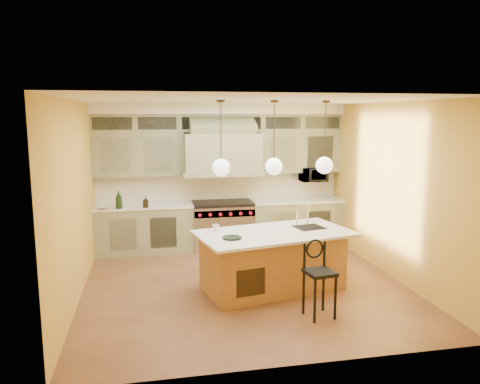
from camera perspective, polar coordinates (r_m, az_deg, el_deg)
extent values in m
plane|color=brown|center=(7.63, 0.51, -11.22)|extent=(5.00, 5.00, 0.00)
plane|color=white|center=(7.14, 0.54, 11.12)|extent=(5.00, 5.00, 0.00)
plane|color=gold|center=(9.68, -2.50, 2.05)|extent=(5.00, 0.00, 5.00)
plane|color=gold|center=(4.88, 6.55, -5.33)|extent=(5.00, 0.00, 5.00)
plane|color=gold|center=(7.17, -19.44, -1.06)|extent=(0.00, 5.00, 5.00)
plane|color=gold|center=(8.12, 18.06, 0.18)|extent=(0.00, 5.00, 5.00)
cube|color=gray|center=(9.43, -11.53, -4.51)|extent=(1.90, 0.65, 0.90)
cube|color=gray|center=(9.90, 6.75, -3.72)|extent=(1.90, 0.65, 0.90)
cube|color=white|center=(9.33, -11.62, -1.71)|extent=(1.90, 0.68, 0.04)
cube|color=white|center=(9.80, 6.81, -1.05)|extent=(1.90, 0.68, 0.04)
cube|color=silver|center=(9.69, -2.47, 0.69)|extent=(5.00, 0.04, 0.56)
cube|color=gray|center=(9.34, -12.28, 4.51)|extent=(1.75, 0.35, 0.85)
cube|color=gray|center=(9.84, 7.07, 4.89)|extent=(1.75, 0.35, 0.85)
cube|color=gray|center=(9.28, -2.19, 4.84)|extent=(1.50, 0.70, 0.75)
cube|color=gray|center=(9.32, -2.18, 2.39)|extent=(1.60, 0.76, 0.10)
cube|color=#333833|center=(9.43, -2.38, 8.41)|extent=(5.00, 0.35, 0.35)
cube|color=white|center=(9.41, -2.38, 10.09)|extent=(5.00, 0.47, 0.20)
cube|color=silver|center=(9.52, -2.13, -4.19)|extent=(1.20, 0.70, 0.90)
cube|color=black|center=(9.42, -2.15, -1.35)|extent=(1.20, 0.70, 0.06)
cube|color=silver|center=(9.14, -1.83, -2.65)|extent=(1.20, 0.06, 0.14)
cube|color=#965C35|center=(7.34, 4.01, -8.44)|extent=(2.23, 1.39, 0.88)
cube|color=white|center=(7.17, 4.23, -5.05)|extent=(2.53, 1.69, 0.04)
cube|color=black|center=(7.52, 8.42, -4.44)|extent=(0.52, 0.48, 0.05)
cylinder|color=black|center=(6.30, 9.12, -13.01)|extent=(0.04, 0.04, 0.60)
cylinder|color=black|center=(6.44, 11.55, -12.54)|extent=(0.04, 0.04, 0.60)
cylinder|color=black|center=(6.54, 7.76, -12.09)|extent=(0.04, 0.04, 0.60)
cylinder|color=black|center=(6.69, 10.13, -11.67)|extent=(0.04, 0.04, 0.60)
cube|color=black|center=(6.38, 9.72, -9.66)|extent=(0.41, 0.41, 0.05)
torus|color=black|center=(6.42, 9.10, -6.84)|extent=(0.27, 0.07, 0.26)
imported|color=black|center=(9.92, 8.93, 2.13)|extent=(0.54, 0.37, 0.30)
imported|color=black|center=(9.07, -14.56, -0.93)|extent=(0.13, 0.14, 0.33)
imported|color=black|center=(9.06, -11.44, -1.20)|extent=(0.10, 0.10, 0.22)
imported|color=silver|center=(9.11, -16.16, -1.83)|extent=(0.26, 0.26, 0.06)
imported|color=silver|center=(7.23, -2.98, -4.36)|extent=(0.11, 0.11, 0.10)
cylinder|color=#2D2319|center=(6.82, -2.37, 11.03)|extent=(0.12, 0.12, 0.03)
cylinder|color=#2D2319|center=(6.82, -2.35, 7.29)|extent=(0.02, 0.02, 0.93)
sphere|color=white|center=(6.86, -2.32, 2.99)|extent=(0.26, 0.26, 0.26)
cylinder|color=#2D2319|center=(6.99, 4.24, 10.97)|extent=(0.12, 0.12, 0.03)
cylinder|color=#2D2319|center=(6.99, 4.19, 7.32)|extent=(0.02, 0.02, 0.93)
sphere|color=white|center=(7.03, 4.14, 3.12)|extent=(0.26, 0.26, 0.26)
cylinder|color=#2D2319|center=(7.24, 10.46, 10.78)|extent=(0.12, 0.12, 0.03)
cylinder|color=#2D2319|center=(7.25, 10.35, 7.27)|extent=(0.02, 0.02, 0.93)
sphere|color=white|center=(7.28, 10.23, 3.22)|extent=(0.26, 0.26, 0.26)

